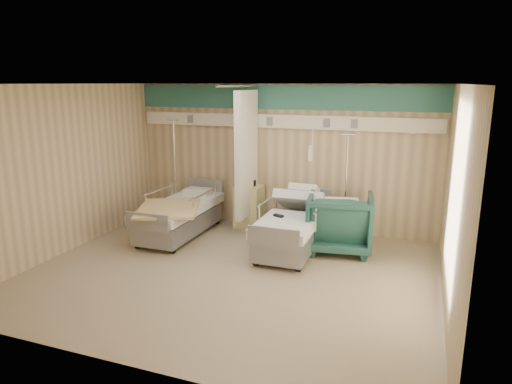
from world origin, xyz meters
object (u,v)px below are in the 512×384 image
Objects in this scene: bed_right at (293,232)px; bedside_cabinet at (249,207)px; iv_stand_right at (344,219)px; visitor_armchair at (340,222)px; iv_stand_left at (176,202)px; bed_left at (180,219)px.

bedside_cabinet reaches higher than bed_right.
bed_right is at bearing -38.05° from bedside_cabinet.
bedside_cabinet is 0.44× the size of iv_stand_right.
visitor_armchair is at bearing -18.50° from bedside_cabinet.
bedside_cabinet is at bearing 177.82° from iv_stand_right.
visitor_armchair reaches higher than bedside_cabinet.
bedside_cabinet is at bearing 6.63° from iv_stand_left.
visitor_armchair is 0.57× the size of iv_stand_right.
visitor_armchair is (1.91, -0.64, 0.08)m from bedside_cabinet.
iv_stand_right is 3.42m from iv_stand_left.
bed_left is 1.11× the size of iv_stand_right.
visitor_armchair is (2.96, 0.26, 0.19)m from bed_left.
bed_right is at bearing 10.85° from visitor_armchair.
bed_left is at bearing 180.00° from bed_right.
iv_stand_left is at bearing 123.61° from bed_left.
bed_left is at bearing -3.21° from visitor_armchair.
bed_left is 2.54× the size of bedside_cabinet.
bed_right is 2.54× the size of bedside_cabinet.
bed_right is 0.82m from visitor_armchair.
iv_stand_right is (-0.02, 0.57, -0.10)m from visitor_armchair.
iv_stand_right is at bearing 15.72° from bed_left.
iv_stand_left reaches higher than bed_right.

